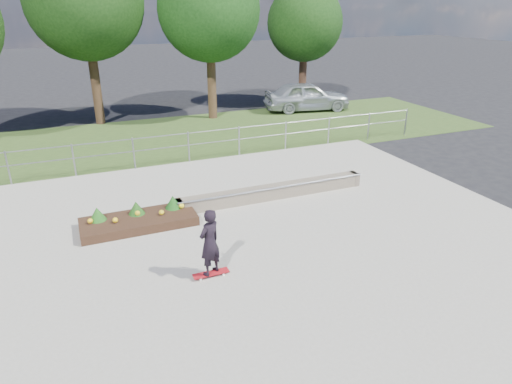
{
  "coord_description": "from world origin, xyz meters",
  "views": [
    {
      "loc": [
        -3.95,
        -8.43,
        5.61
      ],
      "look_at": [
        0.2,
        1.5,
        1.1
      ],
      "focal_mm": 32.0,
      "sensor_mm": 36.0,
      "label": 1
    }
  ],
  "objects_px": {
    "grind_ledge": "(273,192)",
    "skateboarder": "(210,243)",
    "parked_car": "(307,96)",
    "planter_bed": "(138,219)"
  },
  "relations": [
    {
      "from": "planter_bed",
      "to": "skateboarder",
      "type": "xyz_separation_m",
      "value": [
        1.04,
        -3.1,
        0.64
      ]
    },
    {
      "from": "grind_ledge",
      "to": "planter_bed",
      "type": "distance_m",
      "value": 4.1
    },
    {
      "from": "grind_ledge",
      "to": "skateboarder",
      "type": "xyz_separation_m",
      "value": [
        -3.05,
        -3.38,
        0.62
      ]
    },
    {
      "from": "grind_ledge",
      "to": "skateboarder",
      "type": "distance_m",
      "value": 4.6
    },
    {
      "from": "planter_bed",
      "to": "parked_car",
      "type": "bearing_deg",
      "value": 44.63
    },
    {
      "from": "grind_ledge",
      "to": "parked_car",
      "type": "bearing_deg",
      "value": 56.91
    },
    {
      "from": "skateboarder",
      "to": "parked_car",
      "type": "xyz_separation_m",
      "value": [
        9.92,
        13.93,
        -0.1
      ]
    },
    {
      "from": "skateboarder",
      "to": "planter_bed",
      "type": "bearing_deg",
      "value": 108.59
    },
    {
      "from": "parked_car",
      "to": "skateboarder",
      "type": "bearing_deg",
      "value": 154.31
    },
    {
      "from": "planter_bed",
      "to": "skateboarder",
      "type": "height_order",
      "value": "skateboarder"
    }
  ]
}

